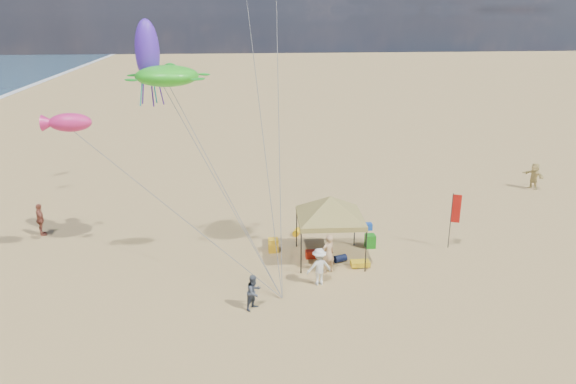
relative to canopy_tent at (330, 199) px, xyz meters
name	(u,v)px	position (x,y,z in m)	size (l,w,h in m)	color
ground	(295,305)	(-2.19, -4.30, -3.16)	(280.00, 280.00, 0.00)	tan
canopy_tent	(330,199)	(0.00, 0.00, 0.00)	(6.14, 6.14, 3.79)	black
feather_flag	(455,212)	(6.55, 0.60, -1.15)	(0.43, 0.19, 3.00)	black
cooler_red	(311,254)	(-0.89, 0.16, -2.97)	(0.54, 0.38, 0.38)	red
cooler_blue	(367,226)	(2.78, 3.50, -2.97)	(0.54, 0.38, 0.38)	#1441A3
bag_navy	(340,258)	(0.48, -0.44, -2.98)	(0.36, 0.36, 0.60)	#0C1537
bag_orange	(297,232)	(-1.26, 3.10, -2.98)	(0.36, 0.36, 0.60)	#F3B00D
chair_green	(370,241)	(2.36, 1.13, -2.81)	(0.50, 0.50, 0.70)	#187916
chair_yellow	(273,245)	(-2.70, 1.10, -2.81)	(0.50, 0.50, 0.70)	yellow
crate_grey	(360,265)	(1.32, -1.16, -3.02)	(0.34, 0.30, 0.28)	slate
beach_cart	(360,263)	(1.32, -1.12, -2.96)	(0.90, 0.50, 0.24)	gold
person_near_a	(328,254)	(-0.31, -1.47, -2.21)	(0.69, 0.45, 1.90)	tan
person_near_b	(254,292)	(-3.91, -4.46, -2.39)	(0.75, 0.58, 1.54)	#3E4655
person_near_c	(319,267)	(-0.92, -2.61, -2.29)	(1.12, 0.65, 1.74)	white
person_far_a	(40,220)	(-15.19, 4.51, -2.24)	(1.07, 0.45, 1.83)	brown
person_far_c	(534,176)	(15.97, 9.66, -2.24)	(1.70, 0.54, 1.84)	#D0B96F
turtle_kite	(167,76)	(-7.40, 0.59, 5.83)	(2.81, 2.25, 0.94)	green
fish_kite	(70,122)	(-11.78, 0.48, 3.85)	(1.89, 0.95, 0.84)	#D3236E
squid_kite	(147,51)	(-8.27, 1.23, 6.85)	(1.09, 1.09, 2.83)	#5528D0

